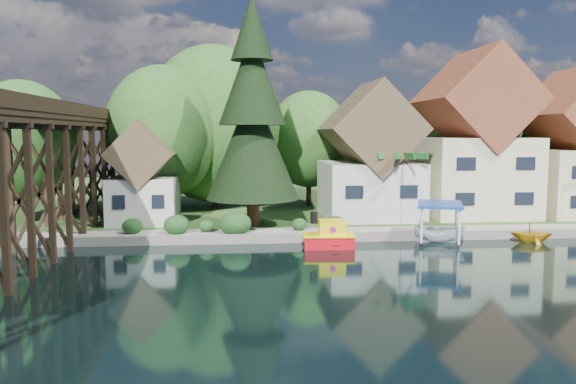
% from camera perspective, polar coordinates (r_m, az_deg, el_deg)
% --- Properties ---
extents(ground, '(140.00, 140.00, 0.00)m').
position_cam_1_polar(ground, '(30.38, 2.24, -8.06)').
color(ground, black).
rests_on(ground, ground).
extents(bank, '(140.00, 52.00, 0.50)m').
position_cam_1_polar(bank, '(63.74, -1.71, -0.43)').
color(bank, '#27481C').
rests_on(bank, ground).
extents(seawall, '(60.00, 0.40, 0.62)m').
position_cam_1_polar(seawall, '(38.69, 6.60, -4.57)').
color(seawall, slate).
rests_on(seawall, ground).
extents(promenade, '(50.00, 2.60, 0.06)m').
position_cam_1_polar(promenade, '(40.34, 9.02, -3.85)').
color(promenade, gray).
rests_on(promenade, bank).
extents(trestle_bridge, '(4.12, 44.18, 9.30)m').
position_cam_1_polar(trestle_bridge, '(36.53, -24.65, 2.27)').
color(trestle_bridge, black).
rests_on(trestle_bridge, ground).
extents(house_left, '(7.64, 8.64, 11.02)m').
position_cam_1_polar(house_left, '(46.55, 8.29, 3.18)').
color(house_left, beige).
rests_on(house_left, bank).
extents(house_center, '(8.65, 9.18, 13.89)m').
position_cam_1_polar(house_center, '(49.85, 18.32, 4.59)').
color(house_center, beige).
rests_on(house_center, bank).
extents(shed, '(5.09, 5.40, 7.85)m').
position_cam_1_polar(shed, '(44.44, -14.46, 1.22)').
color(shed, beige).
rests_on(shed, bank).
extents(bg_trees, '(49.90, 13.30, 10.57)m').
position_cam_1_polar(bg_trees, '(50.70, 0.28, 5.89)').
color(bg_trees, '#382314').
rests_on(bg_trees, bank).
extents(shrubs, '(15.76, 2.47, 1.70)m').
position_cam_1_polar(shrubs, '(38.97, -6.26, -3.11)').
color(shrubs, '#184319').
rests_on(shrubs, bank).
extents(conifer, '(6.79, 6.79, 16.73)m').
position_cam_1_polar(conifer, '(41.22, -3.63, 7.62)').
color(conifer, '#382314').
rests_on(conifer, bank).
extents(palm_tree, '(4.16, 4.16, 5.78)m').
position_cam_1_polar(palm_tree, '(43.32, 11.45, 3.45)').
color(palm_tree, '#382314').
rests_on(palm_tree, bank).
extents(tugboat, '(3.41, 2.02, 2.40)m').
position_cam_1_polar(tugboat, '(36.45, 4.22, -4.55)').
color(tugboat, red).
rests_on(tugboat, ground).
extents(boat_white_a, '(4.08, 3.57, 0.70)m').
position_cam_1_polar(boat_white_a, '(36.44, 4.12, -5.14)').
color(boat_white_a, white).
rests_on(boat_white_a, ground).
extents(boat_canopy, '(4.08, 4.89, 2.69)m').
position_cam_1_polar(boat_canopy, '(39.25, 15.12, -3.33)').
color(boat_canopy, silver).
rests_on(boat_canopy, ground).
extents(boat_yellow, '(3.15, 2.87, 1.42)m').
position_cam_1_polar(boat_yellow, '(41.69, 23.53, -3.71)').
color(boat_yellow, gold).
rests_on(boat_yellow, ground).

